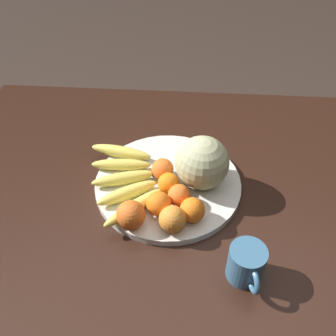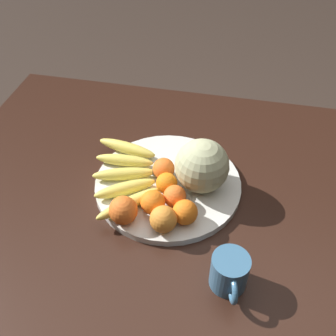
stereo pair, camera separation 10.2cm
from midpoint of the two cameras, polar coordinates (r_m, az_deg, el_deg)
name	(u,v)px [view 1 (the left image)]	position (r m, az deg, el deg)	size (l,w,h in m)	color
ground_plane	(185,319)	(1.66, 0.54, -21.17)	(12.00, 12.00, 0.00)	#382B23
kitchen_table	(191,216)	(1.11, 0.75, -7.18)	(1.41, 0.99, 0.73)	black
fruit_bowl	(168,184)	(1.06, -2.75, -2.41)	(0.39, 0.39, 0.02)	silver
melon	(202,163)	(1.00, 2.09, 0.64)	(0.14, 0.14, 0.14)	#B2B789
banana_bunch	(126,178)	(1.05, -8.95, -1.54)	(0.23, 0.31, 0.03)	#473819
orange_front_left	(159,204)	(0.96, -4.40, -5.33)	(0.06, 0.06, 0.06)	orange
orange_front_right	(192,210)	(0.94, 0.46, -6.28)	(0.06, 0.06, 0.06)	orange
orange_mid_center	(169,183)	(1.01, -2.81, -2.37)	(0.06, 0.06, 0.06)	orange
orange_back_left	(179,195)	(0.98, -1.36, -4.15)	(0.06, 0.06, 0.06)	orange
orange_back_right	(131,215)	(0.94, -8.53, -6.88)	(0.07, 0.07, 0.07)	orange
orange_top_small	(173,219)	(0.93, -2.50, -7.61)	(0.07, 0.07, 0.07)	orange
orange_side_extra	(163,169)	(1.05, -3.56, -0.30)	(0.06, 0.06, 0.06)	orange
produce_tag	(159,192)	(1.03, -4.20, -3.64)	(0.09, 0.04, 0.00)	white
ceramic_mug	(247,264)	(0.87, 8.01, -13.85)	(0.08, 0.11, 0.09)	#386689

